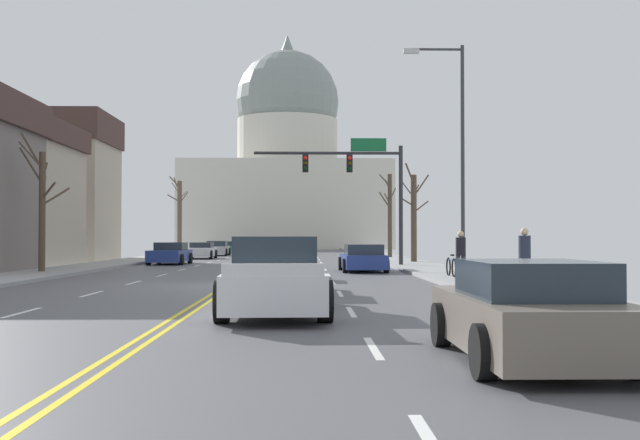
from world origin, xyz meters
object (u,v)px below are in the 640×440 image
at_px(sedan_near_00, 363,259).
at_px(bicycle_parked, 451,267).
at_px(sedan_oncoming_03, 228,247).
at_px(street_lamp_right, 455,141).
at_px(pedestrian_00, 461,253).
at_px(signal_gantry, 359,175).
at_px(sedan_oncoming_00, 170,254).
at_px(sedan_near_02, 287,274).
at_px(pedestrian_01, 525,255).
at_px(sedan_near_01, 284,264).
at_px(pickup_truck_near_03, 275,279).
at_px(sedan_oncoming_01, 201,251).
at_px(sedan_oncoming_02, 217,249).
at_px(sedan_near_04, 528,314).

relative_size(sedan_near_00, bicycle_parked, 2.62).
bearing_deg(sedan_near_00, sedan_oncoming_03, 104.40).
distance_m(street_lamp_right, sedan_near_00, 9.47).
xyz_separation_m(street_lamp_right, pedestrian_00, (-0.14, -1.54, -4.00)).
height_order(signal_gantry, sedan_oncoming_00, signal_gantry).
distance_m(street_lamp_right, sedan_near_02, 9.35).
bearing_deg(pedestrian_01, sedan_near_01, 132.72).
distance_m(pickup_truck_near_03, pedestrian_01, 8.57).
bearing_deg(pickup_truck_near_03, pedestrian_00, 57.75).
height_order(sedan_near_02, sedan_oncoming_01, sedan_oncoming_01).
distance_m(sedan_near_02, sedan_oncoming_02, 44.41).
bearing_deg(sedan_near_02, sedan_oncoming_00, 107.88).
bearing_deg(sedan_near_02, pickup_truck_near_03, -91.50).
distance_m(sedan_near_02, pickup_truck_near_03, 5.29).
bearing_deg(bicycle_parked, pickup_truck_near_03, -117.00).
bearing_deg(signal_gantry, sedan_oncoming_02, 112.44).
bearing_deg(signal_gantry, sedan_near_04, -89.97).
height_order(sedan_oncoming_00, pedestrian_00, pedestrian_00).
xyz_separation_m(sedan_oncoming_01, pedestrian_01, (13.90, -34.68, 0.53)).
xyz_separation_m(sedan_near_00, pedestrian_00, (2.60, -9.43, 0.47)).
bearing_deg(sedan_oncoming_03, sedan_near_04, -80.83).
xyz_separation_m(pickup_truck_near_03, sedan_oncoming_00, (-7.29, 28.32, -0.12)).
height_order(signal_gantry, sedan_oncoming_01, signal_gantry).
bearing_deg(street_lamp_right, sedan_oncoming_00, 127.55).
bearing_deg(sedan_oncoming_00, pedestrian_00, -55.06).
bearing_deg(sedan_oncoming_02, bicycle_parked, -70.59).
bearing_deg(sedan_oncoming_02, sedan_oncoming_01, -90.41).
bearing_deg(sedan_near_00, sedan_oncoming_00, 138.22).
relative_size(street_lamp_right, sedan_oncoming_00, 1.95).
height_order(sedan_oncoming_02, pedestrian_00, pedestrian_00).
bearing_deg(sedan_oncoming_01, bicycle_parked, -64.70).
distance_m(street_lamp_right, sedan_oncoming_03, 50.34).
distance_m(sedan_near_01, pedestrian_01, 10.35).
xyz_separation_m(sedan_near_00, sedan_oncoming_02, (-10.31, 30.29, -0.02)).
height_order(sedan_near_00, bicycle_parked, sedan_near_00).
xyz_separation_m(sedan_near_04, pedestrian_01, (3.33, 11.43, 0.48)).
xyz_separation_m(signal_gantry, street_lamp_right, (2.55, -12.79, 0.16)).
height_order(sedan_near_00, pickup_truck_near_03, pickup_truck_near_03).
xyz_separation_m(sedan_near_02, sedan_oncoming_01, (-7.18, 34.53, -0.00)).
distance_m(signal_gantry, sedan_oncoming_03, 37.39).
bearing_deg(pedestrian_00, sedan_near_04, -98.69).
relative_size(sedan_near_00, sedan_oncoming_02, 0.99).
xyz_separation_m(sedan_near_04, bicycle_parked, (2.58, 18.28, -0.13)).
bearing_deg(bicycle_parked, sedan_oncoming_01, 115.30).
distance_m(sedan_oncoming_00, pedestrian_01, 27.16).
distance_m(sedan_near_04, pedestrian_01, 11.91).
relative_size(sedan_near_02, bicycle_parked, 2.51).
relative_size(sedan_oncoming_01, sedan_oncoming_03, 0.99).
bearing_deg(pedestrian_00, sedan_near_01, 151.32).
xyz_separation_m(pickup_truck_near_03, sedan_near_04, (3.53, -6.29, -0.10)).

